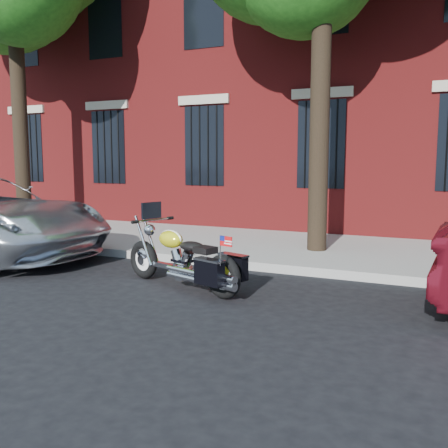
% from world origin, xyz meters
% --- Properties ---
extents(ground, '(120.00, 120.00, 0.00)m').
position_xyz_m(ground, '(0.00, 0.00, 0.00)').
color(ground, black).
rests_on(ground, ground).
extents(curb, '(40.00, 0.16, 0.15)m').
position_xyz_m(curb, '(0.00, 1.38, 0.07)').
color(curb, gray).
rests_on(curb, ground).
extents(sidewalk, '(40.00, 3.60, 0.15)m').
position_xyz_m(sidewalk, '(0.00, 3.26, 0.07)').
color(sidewalk, gray).
rests_on(sidewalk, ground).
extents(building, '(26.00, 10.08, 12.00)m').
position_xyz_m(building, '(0.00, 10.06, 6.00)').
color(building, maroon).
rests_on(building, ground).
extents(motorcycle, '(2.23, 1.18, 1.21)m').
position_xyz_m(motorcycle, '(-0.60, -0.24, 0.41)').
color(motorcycle, black).
rests_on(motorcycle, ground).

